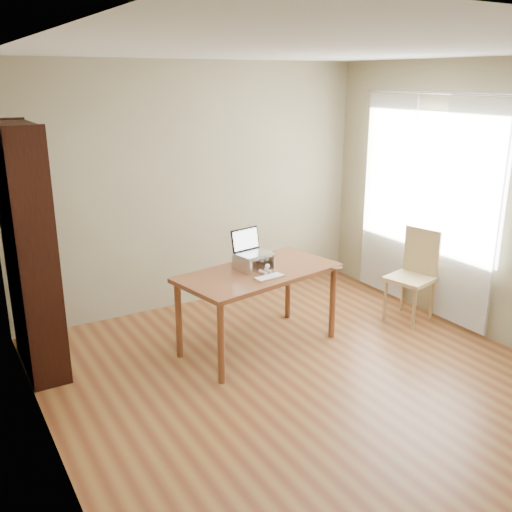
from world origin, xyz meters
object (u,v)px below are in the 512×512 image
at_px(bookshelf, 30,251).
at_px(chair, 416,272).
at_px(keyboard, 269,277).
at_px(desk, 259,280).
at_px(laptop, 251,247).
at_px(cat, 253,260).

distance_m(bookshelf, chair, 3.70).
bearing_deg(chair, keyboard, 165.23).
distance_m(desk, laptop, 0.31).
xyz_separation_m(laptop, chair, (1.73, -0.39, -0.43)).
height_order(bookshelf, chair, bookshelf).
relative_size(keyboard, chair, 0.30).
bearing_deg(laptop, chair, -23.01).
relative_size(bookshelf, cat, 4.33).
height_order(desk, cat, cat).
height_order(bookshelf, laptop, bookshelf).
height_order(keyboard, cat, cat).
xyz_separation_m(bookshelf, desk, (1.82, -0.65, -0.39)).
distance_m(desk, keyboard, 0.24).
height_order(bookshelf, cat, bookshelf).
height_order(laptop, keyboard, laptop).
xyz_separation_m(laptop, keyboard, (-0.02, -0.35, -0.18)).
xyz_separation_m(desk, cat, (0.01, 0.11, 0.16)).
height_order(desk, keyboard, keyboard).
height_order(bookshelf, desk, bookshelf).
bearing_deg(laptop, bookshelf, 153.97).
bearing_deg(laptop, cat, -85.59).
bearing_deg(bookshelf, chair, -14.22).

